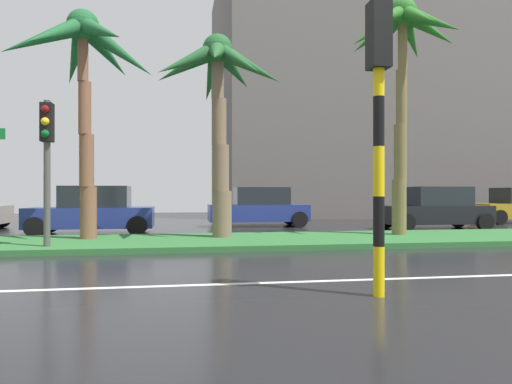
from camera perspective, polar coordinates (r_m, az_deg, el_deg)
The scene contains 9 objects.
palm_tree_centre at distance 14.82m, azimuth -20.17°, elevation 15.02°, with size 4.39×4.19×6.58m.
palm_tree_centre_right at distance 14.49m, azimuth -4.61°, elevation 13.23°, with size 4.10×4.07×6.09m.
palm_tree_mid_right at distance 16.41m, azimuth 17.31°, elevation 16.94°, with size 3.74×3.90×7.55m.
traffic_signal_median_right at distance 12.76m, azimuth -24.08°, elevation 5.17°, with size 0.28×0.43×3.62m.
traffic_signal_foreground at distance 7.08m, azimuth 14.63°, elevation 11.80°, with size 0.28×0.43×4.28m.
car_in_traffic_third at distance 17.68m, azimuth -19.20°, elevation -2.20°, with size 4.30×2.02×1.72m.
car_in_traffic_fourth at distance 20.56m, azimuth 0.36°, elevation -1.91°, with size 4.30×2.02×1.72m.
car_in_traffic_fifth at distance 20.29m, azimuth 20.91°, elevation -1.93°, with size 4.30×2.02×1.72m.
building_far_right at distance 36.15m, azimuth 13.19°, elevation 11.15°, with size 21.57×15.44×17.04m.
Camera 1 is at (5.54, -5.55, 1.48)m, focal length 32.92 mm.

